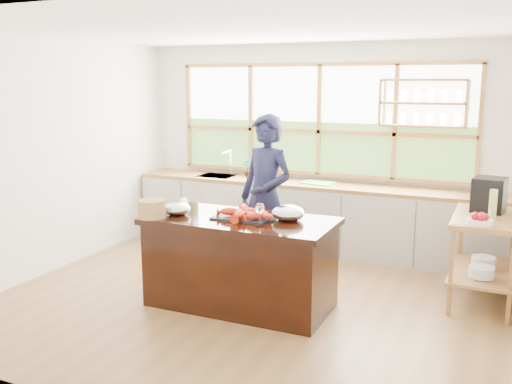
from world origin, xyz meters
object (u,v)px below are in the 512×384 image
Objects in this scene: wicker_basket at (152,209)px; cook at (266,198)px; espresso_machine at (489,195)px; island at (240,262)px.

cook is at bearing 59.81° from wicker_basket.
espresso_machine is 1.28× the size of wicker_basket.
espresso_machine is (2.29, 0.44, 0.14)m from cook.
cook is at bearing -161.12° from espresso_machine.
espresso_machine reaches higher than island.
espresso_machine is at bearing 30.95° from island.
espresso_machine is at bearing 28.79° from wicker_basket.
island is at bearing -66.21° from cook.
wicker_basket is (-0.70, -1.20, 0.06)m from cook.
cook reaches higher than island.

